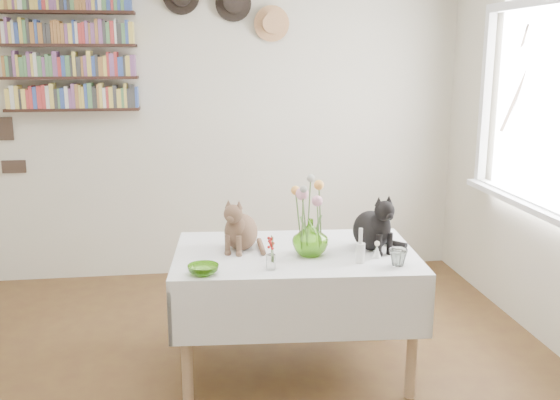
{
  "coord_description": "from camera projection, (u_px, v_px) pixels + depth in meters",
  "views": [
    {
      "loc": [
        -0.18,
        -2.85,
        1.81
      ],
      "look_at": [
        0.26,
        0.37,
        1.05
      ],
      "focal_mm": 40.0,
      "sensor_mm": 36.0,
      "label": 1
    }
  ],
  "objects": [
    {
      "name": "green_bowl",
      "position": [
        203.0,
        270.0,
        3.15
      ],
      "size": [
        0.19,
        0.19,
        0.05
      ],
      "primitive_type": "imported",
      "rotation": [
        0.0,
        0.0,
        -0.2
      ],
      "color": "#87CE3B",
      "rests_on": "dining_table"
    },
    {
      "name": "wall_art_plaques",
      "position": [
        8.0,
        145.0,
        4.87
      ],
      "size": [
        0.21,
        0.02,
        0.44
      ],
      "color": "#38281E",
      "rests_on": "room"
    },
    {
      "name": "window",
      "position": [
        539.0,
        122.0,
        3.9
      ],
      "size": [
        0.12,
        1.52,
        1.32
      ],
      "color": "white",
      "rests_on": "room"
    },
    {
      "name": "berry_jar",
      "position": [
        271.0,
        253.0,
        3.21
      ],
      "size": [
        0.05,
        0.05,
        0.2
      ],
      "color": "white",
      "rests_on": "dining_table"
    },
    {
      "name": "dining_table",
      "position": [
        295.0,
        281.0,
        3.56
      ],
      "size": [
        1.41,
        0.96,
        0.72
      ],
      "color": "white",
      "rests_on": "room"
    },
    {
      "name": "candlestick",
      "position": [
        360.0,
        251.0,
        3.33
      ],
      "size": [
        0.05,
        0.05,
        0.19
      ],
      "color": "white",
      "rests_on": "dining_table"
    },
    {
      "name": "drinking_glass",
      "position": [
        398.0,
        257.0,
        3.28
      ],
      "size": [
        0.11,
        0.11,
        0.09
      ],
      "primitive_type": "imported",
      "rotation": [
        0.0,
        0.0,
        0.15
      ],
      "color": "white",
      "rests_on": "dining_table"
    },
    {
      "name": "porcelain_figurine",
      "position": [
        377.0,
        250.0,
        3.41
      ],
      "size": [
        0.05,
        0.05,
        0.09
      ],
      "color": "white",
      "rests_on": "dining_table"
    },
    {
      "name": "room",
      "position": [
        235.0,
        178.0,
        2.9
      ],
      "size": [
        4.08,
        4.58,
        2.58
      ],
      "color": "brown",
      "rests_on": "ground"
    },
    {
      "name": "flower_bouquet",
      "position": [
        310.0,
        195.0,
        3.39
      ],
      "size": [
        0.17,
        0.12,
        0.39
      ],
      "color": "#4C7233",
      "rests_on": "flower_vase"
    },
    {
      "name": "tabby_cat",
      "position": [
        241.0,
        222.0,
        3.54
      ],
      "size": [
        0.3,
        0.33,
        0.31
      ],
      "primitive_type": null,
      "rotation": [
        0.0,
        0.0,
        -0.44
      ],
      "color": "brown",
      "rests_on": "dining_table"
    },
    {
      "name": "bookshelf_unit",
      "position": [
        69.0,
        50.0,
        4.71
      ],
      "size": [
        1.0,
        0.16,
        0.91
      ],
      "color": "black",
      "rests_on": "room"
    },
    {
      "name": "black_cat",
      "position": [
        371.0,
        220.0,
        3.54
      ],
      "size": [
        0.3,
        0.34,
        0.34
      ],
      "primitive_type": null,
      "rotation": [
        0.0,
        0.0,
        0.32
      ],
      "color": "black",
      "rests_on": "dining_table"
    },
    {
      "name": "flower_vase",
      "position": [
        310.0,
        237.0,
        3.43
      ],
      "size": [
        0.22,
        0.22,
        0.21
      ],
      "primitive_type": "imported",
      "rotation": [
        0.0,
        0.0,
        0.11
      ],
      "color": "#87CE3B",
      "rests_on": "dining_table"
    },
    {
      "name": "wall_hats",
      "position": [
        229.0,
        8.0,
        4.82
      ],
      "size": [
        0.98,
        0.09,
        0.48
      ],
      "color": "black",
      "rests_on": "room"
    }
  ]
}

